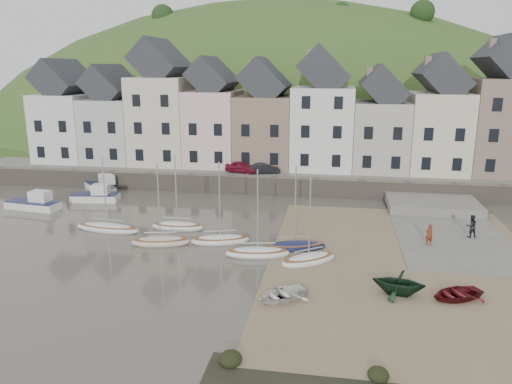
% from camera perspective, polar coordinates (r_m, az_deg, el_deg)
% --- Properties ---
extents(ground, '(160.00, 160.00, 0.00)m').
position_cam_1_polar(ground, '(34.30, -1.64, -7.32)').
color(ground, '#4C483C').
rests_on(ground, ground).
extents(quay_land, '(90.00, 30.00, 1.50)m').
position_cam_1_polar(quay_land, '(64.68, 3.76, 3.70)').
color(quay_land, '#385B24').
rests_on(quay_land, ground).
extents(quay_street, '(70.00, 7.00, 0.10)m').
position_cam_1_polar(quay_street, '(53.31, 2.54, 2.30)').
color(quay_street, slate).
rests_on(quay_street, quay_land).
extents(seawall, '(70.00, 1.20, 1.80)m').
position_cam_1_polar(seawall, '(50.07, 2.05, 0.75)').
color(seawall, slate).
rests_on(seawall, ground).
extents(beach, '(18.00, 26.00, 0.06)m').
position_cam_1_polar(beach, '(34.08, 17.02, -8.08)').
color(beach, '#7F694D').
rests_on(beach, ground).
extents(slipway, '(8.00, 18.00, 0.12)m').
position_cam_1_polar(slipway, '(42.19, 21.06, -4.03)').
color(slipway, slate).
rests_on(slipway, ground).
extents(hillside, '(134.40, 84.00, 84.00)m').
position_cam_1_polar(hillside, '(96.93, 2.28, -4.11)').
color(hillside, '#385B24').
rests_on(hillside, ground).
extents(townhouse_terrace, '(61.05, 8.00, 13.93)m').
position_cam_1_polar(townhouse_terrace, '(55.71, 4.86, 8.80)').
color(townhouse_terrace, silver).
rests_on(townhouse_terrace, quay_land).
extents(sailboat_0, '(5.63, 2.12, 6.32)m').
position_cam_1_polar(sailboat_0, '(40.80, -16.85, -3.99)').
color(sailboat_0, white).
rests_on(sailboat_0, ground).
extents(sailboat_1, '(4.28, 1.61, 6.32)m').
position_cam_1_polar(sailboat_1, '(39.97, -9.09, -3.91)').
color(sailboat_1, white).
rests_on(sailboat_1, ground).
extents(sailboat_2, '(4.54, 2.40, 6.32)m').
position_cam_1_polar(sailboat_2, '(36.80, -10.99, -5.62)').
color(sailboat_2, beige).
rests_on(sailboat_2, ground).
extents(sailboat_3, '(4.61, 2.67, 6.32)m').
position_cam_1_polar(sailboat_3, '(36.54, -4.15, -5.53)').
color(sailboat_3, white).
rests_on(sailboat_3, ground).
extents(sailboat_4, '(4.67, 2.28, 6.32)m').
position_cam_1_polar(sailboat_4, '(34.04, 0.18, -7.02)').
color(sailboat_4, white).
rests_on(sailboat_4, ground).
extents(sailboat_5, '(4.79, 2.74, 6.32)m').
position_cam_1_polar(sailboat_5, '(35.29, 4.49, -6.27)').
color(sailboat_5, '#161C45').
rests_on(sailboat_5, ground).
extents(sailboat_6, '(4.17, 3.59, 6.32)m').
position_cam_1_polar(sailboat_6, '(33.08, 6.12, -7.75)').
color(sailboat_6, white).
rests_on(sailboat_6, ground).
extents(motorboat_0, '(4.62, 2.31, 1.70)m').
position_cam_1_polar(motorboat_0, '(49.90, -18.01, -0.38)').
color(motorboat_0, white).
rests_on(motorboat_0, ground).
extents(motorboat_1, '(5.24, 2.40, 1.70)m').
position_cam_1_polar(motorboat_1, '(49.24, -24.29, -1.16)').
color(motorboat_1, white).
rests_on(motorboat_1, ground).
extents(motorboat_2, '(4.81, 4.78, 1.70)m').
position_cam_1_polar(motorboat_2, '(53.96, -17.48, 0.74)').
color(motorboat_2, white).
rests_on(motorboat_2, ground).
extents(rowboat_white, '(3.79, 3.68, 0.64)m').
position_cam_1_polar(rowboat_white, '(27.94, 3.03, -11.75)').
color(rowboat_white, white).
rests_on(rowboat_white, beach).
extents(rowboat_green, '(3.31, 2.99, 1.53)m').
position_cam_1_polar(rowboat_green, '(29.41, 16.23, -9.99)').
color(rowboat_green, black).
rests_on(rowboat_green, beach).
extents(rowboat_red, '(3.73, 3.35, 0.64)m').
position_cam_1_polar(rowboat_red, '(30.14, 22.20, -10.85)').
color(rowboat_red, maroon).
rests_on(rowboat_red, beach).
extents(person_red, '(0.66, 0.54, 1.56)m').
position_cam_1_polar(person_red, '(37.72, 19.44, -4.68)').
color(person_red, maroon).
rests_on(person_red, slipway).
extents(person_dark, '(0.99, 0.85, 1.74)m').
position_cam_1_polar(person_dark, '(40.54, 23.71, -3.64)').
color(person_dark, black).
rests_on(person_dark, slipway).
extents(car_left, '(3.82, 2.14, 1.23)m').
position_cam_1_polar(car_left, '(52.78, -1.66, 2.92)').
color(car_left, maroon).
rests_on(car_left, quay_street).
extents(car_right, '(3.50, 1.91, 1.10)m').
position_cam_1_polar(car_right, '(52.39, 0.97, 2.77)').
color(car_right, black).
rests_on(car_right, quay_street).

